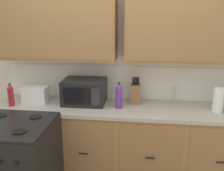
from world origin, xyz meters
TOP-DOWN VIEW (x-y plane):
  - wall_unit at (0.00, 0.50)m, footprint 4.02×0.40m
  - counter_run at (0.00, 0.30)m, footprint 2.85×0.64m
  - stove_range at (-0.96, -0.33)m, footprint 0.76×0.68m
  - microwave at (-0.41, 0.37)m, footprint 0.48×0.37m
  - toaster at (-0.98, 0.33)m, footprint 0.28×0.18m
  - knife_block at (0.18, 0.45)m, footprint 0.11×0.14m
  - sink_faucet at (0.63, 0.51)m, footprint 0.02×0.02m
  - paper_towel_roll at (1.05, 0.27)m, footprint 0.12×0.12m
  - bottle_violet at (-0.00, 0.26)m, footprint 0.07×0.07m
  - bottle_red at (-1.21, 0.18)m, footprint 0.07×0.07m

SIDE VIEW (x-z plane):
  - counter_run at x=0.00m, z-range 0.01..0.92m
  - stove_range at x=-0.96m, z-range 0.00..0.95m
  - toaster at x=-0.98m, z-range 0.91..1.10m
  - sink_faucet at x=0.63m, z-range 0.91..1.11m
  - knife_block at x=0.18m, z-range 0.87..1.18m
  - bottle_red at x=-1.21m, z-range 0.91..1.17m
  - paper_towel_roll at x=1.05m, z-range 0.91..1.17m
  - microwave at x=-0.41m, z-range 0.91..1.19m
  - bottle_violet at x=0.00m, z-range 0.91..1.20m
  - wall_unit at x=0.00m, z-range 0.43..2.79m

